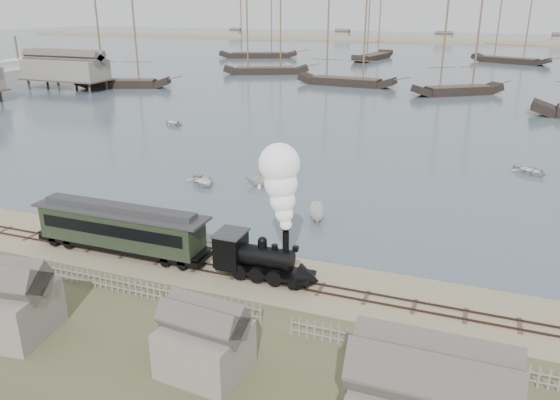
% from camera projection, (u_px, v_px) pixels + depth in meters
% --- Properties ---
extents(ground, '(600.00, 600.00, 0.00)m').
position_uv_depth(ground, '(261.00, 264.00, 38.81)').
color(ground, gray).
rests_on(ground, ground).
extents(harbor_water, '(600.00, 336.00, 0.06)m').
position_uv_depth(harbor_water, '(452.00, 57.00, 188.12)').
color(harbor_water, '#455963').
rests_on(harbor_water, ground).
extents(rail_track, '(120.00, 1.80, 0.16)m').
position_uv_depth(rail_track, '(250.00, 276.00, 37.04)').
color(rail_track, '#39261F').
rests_on(rail_track, ground).
extents(picket_fence_west, '(19.00, 0.10, 1.20)m').
position_uv_depth(picket_fence_west, '(125.00, 294.00, 34.84)').
color(picket_fence_west, gray).
rests_on(picket_fence_west, ground).
extents(picket_fence_east, '(15.00, 0.10, 1.20)m').
position_uv_depth(picket_fence_east, '(429.00, 365.00, 28.03)').
color(picket_fence_east, gray).
rests_on(picket_fence_east, ground).
extents(shed_left, '(5.00, 4.00, 4.10)m').
position_uv_depth(shed_left, '(9.00, 333.00, 30.74)').
color(shed_left, gray).
rests_on(shed_left, ground).
extents(shed_mid, '(4.00, 3.50, 3.60)m').
position_uv_depth(shed_mid, '(206.00, 370.00, 27.60)').
color(shed_mid, gray).
rests_on(shed_mid, ground).
extents(far_spit, '(500.00, 20.00, 1.80)m').
position_uv_depth(far_spit, '(465.00, 42.00, 258.40)').
color(far_spit, tan).
rests_on(far_spit, ground).
extents(locomotive, '(7.24, 2.70, 9.02)m').
position_uv_depth(locomotive, '(275.00, 224.00, 35.00)').
color(locomotive, black).
rests_on(locomotive, ground).
extents(passenger_coach, '(13.72, 2.65, 3.33)m').
position_uv_depth(passenger_coach, '(121.00, 227.00, 39.77)').
color(passenger_coach, black).
rests_on(passenger_coach, ground).
extents(beached_dinghy, '(3.44, 4.13, 0.74)m').
position_uv_depth(beached_dinghy, '(177.00, 241.00, 41.65)').
color(beached_dinghy, silver).
rests_on(beached_dinghy, ground).
extents(rowboat_0, '(4.77, 4.83, 0.82)m').
position_uv_depth(rowboat_0, '(203.00, 180.00, 55.55)').
color(rowboat_0, silver).
rests_on(rowboat_0, harbor_water).
extents(rowboat_1, '(3.12, 3.46, 1.61)m').
position_uv_depth(rowboat_1, '(260.00, 178.00, 54.93)').
color(rowboat_1, silver).
rests_on(rowboat_1, harbor_water).
extents(rowboat_2, '(3.52, 2.28, 1.27)m').
position_uv_depth(rowboat_2, '(316.00, 213.00, 46.30)').
color(rowboat_2, silver).
rests_on(rowboat_2, harbor_water).
extents(rowboat_3, '(4.74, 4.84, 0.82)m').
position_uv_depth(rowboat_3, '(530.00, 170.00, 59.00)').
color(rowboat_3, silver).
rests_on(rowboat_3, harbor_water).
extents(rowboat_6, '(4.39, 4.77, 0.81)m').
position_uv_depth(rowboat_6, '(173.00, 122.00, 82.79)').
color(rowboat_6, silver).
rests_on(rowboat_6, harbor_water).
extents(schooner_0, '(20.55, 11.31, 20.00)m').
position_uv_depth(schooner_0, '(119.00, 40.00, 115.86)').
color(schooner_0, black).
rests_on(schooner_0, harbor_water).
extents(schooner_1, '(22.09, 13.58, 20.00)m').
position_uv_depth(schooner_1, '(266.00, 34.00, 138.66)').
color(schooner_1, black).
rests_on(schooner_1, harbor_water).
extents(schooner_2, '(22.41, 6.90, 20.00)m').
position_uv_depth(schooner_2, '(348.00, 39.00, 118.75)').
color(schooner_2, black).
rests_on(schooner_2, harbor_water).
extents(schooner_3, '(17.93, 14.43, 20.00)m').
position_uv_depth(schooner_3, '(463.00, 43.00, 106.41)').
color(schooner_3, black).
rests_on(schooner_3, harbor_water).
extents(schooner_6, '(26.35, 15.51, 20.00)m').
position_uv_depth(schooner_6, '(258.00, 27.00, 180.18)').
color(schooner_6, black).
rests_on(schooner_6, harbor_water).
extents(schooner_7, '(9.77, 25.69, 20.00)m').
position_uv_depth(schooner_7, '(375.00, 28.00, 174.33)').
color(schooner_7, black).
rests_on(schooner_7, harbor_water).
extents(schooner_8, '(23.50, 14.39, 20.00)m').
position_uv_depth(schooner_8, '(514.00, 29.00, 163.64)').
color(schooner_8, black).
rests_on(schooner_8, harbor_water).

